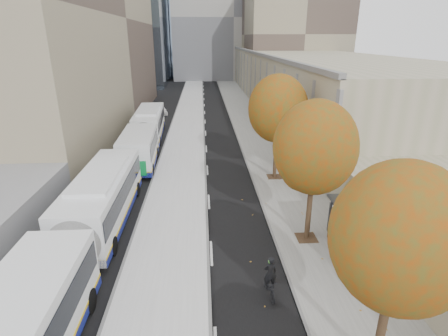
{
  "coord_description": "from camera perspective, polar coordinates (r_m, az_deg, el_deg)",
  "views": [
    {
      "loc": [
        -1.94,
        -3.27,
        10.38
      ],
      "look_at": [
        -0.64,
        17.75,
        2.5
      ],
      "focal_mm": 28.0,
      "sensor_mm": 36.0,
      "label": 1
    }
  ],
  "objects": [
    {
      "name": "tree_d",
      "position": [
        26.33,
        8.79,
        9.53
      ],
      "size": [
        4.4,
        4.4,
        7.6
      ],
      "color": "#321C13",
      "rests_on": "sidewalk"
    },
    {
      "name": "building_midrise",
      "position": [
        48.86,
        -30.52,
        20.39
      ],
      "size": [
        24.0,
        46.0,
        25.0
      ],
      "primitive_type": "cube",
      "color": "gray",
      "rests_on": "ground"
    },
    {
      "name": "bus_near",
      "position": [
        18.18,
        -22.3,
        -9.88
      ],
      "size": [
        2.7,
        18.15,
        3.02
      ],
      "rotation": [
        0.0,
        0.0,
        0.0
      ],
      "color": "white",
      "rests_on": "ground"
    },
    {
      "name": "tree_c",
      "position": [
        17.94,
        14.63,
        3.22
      ],
      "size": [
        4.2,
        4.2,
        7.28
      ],
      "color": "#321C13",
      "rests_on": "sidewalk"
    },
    {
      "name": "distant_car",
      "position": [
        51.58,
        -10.24,
        9.26
      ],
      "size": [
        2.34,
        3.78,
        1.2
      ],
      "primitive_type": "imported",
      "rotation": [
        0.0,
        0.0,
        0.28
      ],
      "color": "white",
      "rests_on": "ground"
    },
    {
      "name": "bus_far",
      "position": [
        35.46,
        -12.68,
        5.74
      ],
      "size": [
        3.4,
        18.11,
        3.0
      ],
      "rotation": [
        0.0,
        0.0,
        0.04
      ],
      "color": "white",
      "rests_on": "ground"
    },
    {
      "name": "sidewalk",
      "position": [
        40.11,
        5.3,
        5.48
      ],
      "size": [
        4.75,
        150.0,
        0.08
      ],
      "primitive_type": "cube",
      "color": "gray",
      "rests_on": "ground"
    },
    {
      "name": "tree_b",
      "position": [
        11.3,
        26.82,
        -10.16
      ],
      "size": [
        4.0,
        4.0,
        6.97
      ],
      "color": "#321C13",
      "rests_on": "sidewalk"
    },
    {
      "name": "cyclist",
      "position": [
        15.6,
        7.49,
        -17.93
      ],
      "size": [
        0.6,
        1.56,
        1.95
      ],
      "rotation": [
        0.0,
        0.0,
        0.11
      ],
      "color": "black",
      "rests_on": "ground"
    },
    {
      "name": "building_far_block",
      "position": [
        99.7,
        1.12,
        23.16
      ],
      "size": [
        30.0,
        18.0,
        30.0
      ],
      "primitive_type": "cube",
      "color": "#A09C94",
      "rests_on": "ground"
    },
    {
      "name": "bus_platform",
      "position": [
        39.68,
        -6.24,
        5.34
      ],
      "size": [
        4.25,
        150.0,
        0.15
      ],
      "primitive_type": "cube",
      "color": "silver",
      "rests_on": "ground"
    },
    {
      "name": "bus_shelter",
      "position": [
        18.11,
        22.06,
        -8.03
      ],
      "size": [
        1.9,
        4.4,
        2.53
      ],
      "color": "#383A3F",
      "rests_on": "sidewalk"
    },
    {
      "name": "building_tan",
      "position": [
        69.79,
        11.33,
        14.89
      ],
      "size": [
        18.0,
        92.0,
        8.0
      ],
      "primitive_type": "cube",
      "color": "gray",
      "rests_on": "ground"
    }
  ]
}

